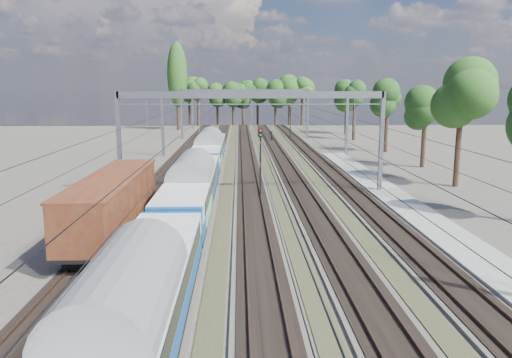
{
  "coord_description": "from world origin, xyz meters",
  "views": [
    {
      "loc": [
        -1.07,
        -13.5,
        9.35
      ],
      "look_at": [
        0.13,
        22.0,
        2.8
      ],
      "focal_mm": 35.0,
      "sensor_mm": 36.0,
      "label": 1
    }
  ],
  "objects_px": {
    "emu_train": "(192,182)",
    "signal_far": "(290,119)",
    "worker": "(272,136)",
    "signal_near": "(260,155)",
    "freight_boxcar": "(113,202)"
  },
  "relations": [
    {
      "from": "freight_boxcar",
      "to": "signal_far",
      "type": "distance_m",
      "value": 62.76
    },
    {
      "from": "signal_near",
      "to": "freight_boxcar",
      "type": "bearing_deg",
      "value": -116.68
    },
    {
      "from": "freight_boxcar",
      "to": "signal_far",
      "type": "xyz_separation_m",
      "value": [
        17.29,
        60.31,
        1.4
      ]
    },
    {
      "from": "signal_near",
      "to": "emu_train",
      "type": "bearing_deg",
      "value": -114.91
    },
    {
      "from": "freight_boxcar",
      "to": "signal_near",
      "type": "bearing_deg",
      "value": 48.17
    },
    {
      "from": "signal_far",
      "to": "worker",
      "type": "bearing_deg",
      "value": -115.32
    },
    {
      "from": "worker",
      "to": "signal_far",
      "type": "height_order",
      "value": "signal_far"
    },
    {
      "from": "emu_train",
      "to": "signal_far",
      "type": "relative_size",
      "value": 11.11
    },
    {
      "from": "emu_train",
      "to": "signal_far",
      "type": "bearing_deg",
      "value": 77.06
    },
    {
      "from": "freight_boxcar",
      "to": "signal_near",
      "type": "xyz_separation_m",
      "value": [
        9.71,
        10.85,
        1.47
      ]
    },
    {
      "from": "freight_boxcar",
      "to": "signal_far",
      "type": "height_order",
      "value": "signal_far"
    },
    {
      "from": "worker",
      "to": "signal_near",
      "type": "bearing_deg",
      "value": -169.41
    },
    {
      "from": "emu_train",
      "to": "worker",
      "type": "relative_size",
      "value": 36.3
    },
    {
      "from": "emu_train",
      "to": "signal_far",
      "type": "height_order",
      "value": "signal_far"
    },
    {
      "from": "freight_boxcar",
      "to": "signal_far",
      "type": "bearing_deg",
      "value": 74.0
    }
  ]
}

